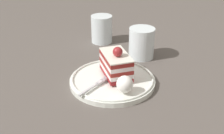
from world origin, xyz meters
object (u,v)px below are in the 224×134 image
(drink_glass_far, at_px, (141,44))
(drink_glass_near, at_px, (102,31))
(dessert_plate, at_px, (112,80))
(whipped_cream_dollop, at_px, (125,84))
(cake_slice, at_px, (116,64))
(fork, at_px, (96,85))

(drink_glass_far, bearing_deg, drink_glass_near, -170.41)
(dessert_plate, xyz_separation_m, whipped_cream_dollop, (0.07, -0.02, 0.03))
(cake_slice, distance_m, drink_glass_near, 0.28)
(dessert_plate, bearing_deg, drink_glass_near, 151.29)
(dessert_plate, height_order, drink_glass_near, drink_glass_near)
(dessert_plate, relative_size, fork, 2.03)
(cake_slice, bearing_deg, drink_glass_near, 153.77)
(dessert_plate, distance_m, drink_glass_near, 0.29)
(fork, bearing_deg, whipped_cream_dollop, 33.43)
(drink_glass_near, xyz_separation_m, drink_glass_far, (0.17, 0.03, 0.00))
(fork, relative_size, drink_glass_far, 1.17)
(cake_slice, distance_m, fork, 0.08)
(whipped_cream_dollop, bearing_deg, cake_slice, 157.57)
(cake_slice, xyz_separation_m, whipped_cream_dollop, (0.08, -0.03, -0.01))
(cake_slice, xyz_separation_m, fork, (0.02, -0.07, -0.03))
(cake_slice, relative_size, whipped_cream_dollop, 2.89)
(drink_glass_near, distance_m, drink_glass_far, 0.18)
(dessert_plate, bearing_deg, drink_glass_far, 114.81)
(whipped_cream_dollop, height_order, drink_glass_far, drink_glass_far)
(whipped_cream_dollop, distance_m, drink_glass_near, 0.36)
(dessert_plate, height_order, whipped_cream_dollop, whipped_cream_dollop)
(drink_glass_near, bearing_deg, drink_glass_far, 9.59)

